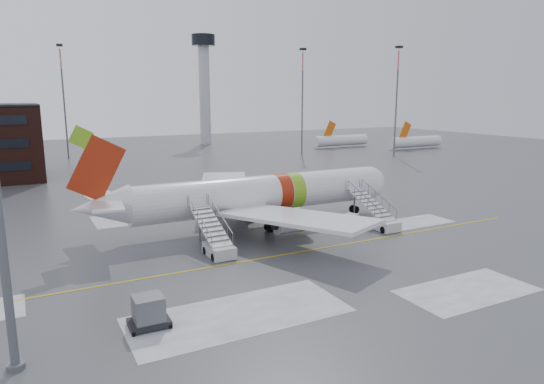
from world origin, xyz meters
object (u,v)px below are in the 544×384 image
airstair_aft (216,242)px  pushback_tug (352,221)px  airstair_fwd (379,218)px  airliner (255,195)px  uld_container (149,313)px

airstair_aft → pushback_tug: bearing=5.7°
airstair_fwd → pushback_tug: size_ratio=2.69×
airstair_fwd → airstair_aft: size_ratio=1.00×
airliner → pushback_tug: airliner is taller
airliner → airstair_fwd: size_ratio=4.55×
pushback_tug → airstair_aft: bearing=-174.3°
airstair_fwd → pushback_tug: bearing=144.9°
airliner → uld_container: bearing=-131.5°
airliner → pushback_tug: (8.97, -4.96, -2.77)m
airstair_fwd → airstair_aft: same height
uld_container → airstair_fwd: bearing=22.4°
airstair_fwd → uld_container: bearing=-157.6°
airliner → uld_container: (-15.50, -17.53, -2.51)m
airstair_fwd → pushback_tug: 2.78m
airliner → airstair_fwd: (11.21, -6.54, -2.35)m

